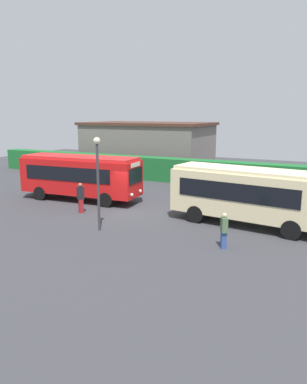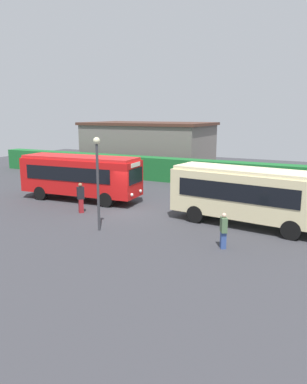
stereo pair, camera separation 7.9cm
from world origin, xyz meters
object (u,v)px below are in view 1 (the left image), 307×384
(person_left, at_px, (104,182))
(bus_cream, at_px, (249,193))
(person_center, at_px, (81,197))
(bus_red, at_px, (80,175))
(person_far, at_px, (224,230))
(lamppost, at_px, (98,172))
(person_right, at_px, (230,194))

(person_left, bearing_deg, bus_cream, 19.28)
(bus_cream, xyz_separation_m, person_center, (-10.03, -1.98, -0.82))
(bus_red, relative_size, person_far, 5.29)
(bus_cream, relative_size, person_far, 5.24)
(bus_red, relative_size, lamppost, 1.81)
(bus_cream, distance_m, lamppost, 8.33)
(person_center, bearing_deg, person_right, 69.68)
(person_center, distance_m, lamppost, 4.54)
(person_center, height_order, lamppost, lamppost)
(bus_cream, relative_size, person_right, 4.75)
(person_left, height_order, person_right, person_right)
(bus_red, distance_m, person_far, 13.13)
(person_left, relative_size, person_center, 0.93)
(person_right, bearing_deg, lamppost, 72.89)
(bus_red, xyz_separation_m, person_center, (2.20, -2.87, -0.82))
(person_far, bearing_deg, bus_cream, 58.63)
(bus_red, height_order, person_center, bus_red)
(person_right, bearing_deg, bus_cream, 137.83)
(person_center, distance_m, person_far, 10.12)
(bus_red, xyz_separation_m, bus_cream, (12.22, -0.89, 0.00))
(person_left, height_order, person_far, person_left)
(person_left, bearing_deg, person_center, -35.98)
(person_center, bearing_deg, person_left, 146.72)
(bus_red, height_order, lamppost, lamppost)
(bus_red, bearing_deg, lamppost, -49.16)
(bus_cream, height_order, lamppost, lamppost)
(person_left, distance_m, lamppost, 9.56)
(person_right, relative_size, person_far, 1.10)
(person_right, xyz_separation_m, lamppost, (-5.04, -7.56, 2.15))
(bus_red, bearing_deg, person_right, 8.01)
(bus_red, distance_m, person_right, 10.62)
(bus_red, relative_size, person_center, 4.71)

